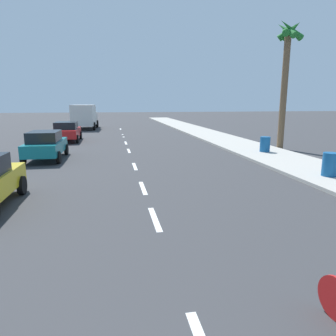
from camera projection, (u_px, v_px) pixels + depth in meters
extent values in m
plane|color=#38383A|center=(130.00, 154.00, 19.09)|extent=(160.00, 160.00, 0.00)
cube|color=#B2ADA3|center=(240.00, 145.00, 22.41)|extent=(3.60, 80.00, 0.14)
cube|color=white|center=(155.00, 219.00, 8.45)|extent=(0.16, 1.80, 0.01)
cube|color=white|center=(143.00, 188.00, 11.49)|extent=(0.16, 1.80, 0.01)
cube|color=white|center=(135.00, 166.00, 15.33)|extent=(0.16, 1.80, 0.01)
cube|color=white|center=(129.00, 151.00, 20.23)|extent=(0.16, 1.80, 0.01)
cube|color=white|center=(126.00, 143.00, 24.11)|extent=(0.16, 1.80, 0.01)
cube|color=white|center=(123.00, 136.00, 28.81)|extent=(0.16, 1.80, 0.01)
cube|color=white|center=(123.00, 135.00, 29.51)|extent=(0.16, 1.80, 0.01)
cube|color=white|center=(121.00, 129.00, 36.50)|extent=(0.16, 1.80, 0.01)
cylinder|color=red|center=(336.00, 299.00, 4.49)|extent=(0.10, 0.66, 0.66)
cylinder|color=black|center=(22.00, 185.00, 10.63)|extent=(0.19, 0.64, 0.64)
cube|color=#14727A|center=(46.00, 147.00, 17.08)|extent=(1.75, 4.10, 0.64)
cube|color=black|center=(44.00, 137.00, 16.76)|extent=(1.53, 2.14, 0.56)
cylinder|color=black|center=(36.00, 150.00, 18.35)|extent=(0.19, 0.64, 0.64)
cylinder|color=black|center=(66.00, 150.00, 18.64)|extent=(0.19, 0.64, 0.64)
cylinder|color=black|center=(23.00, 159.00, 15.68)|extent=(0.19, 0.64, 0.64)
cylinder|color=black|center=(58.00, 158.00, 15.96)|extent=(0.19, 0.64, 0.64)
cube|color=red|center=(67.00, 133.00, 25.09)|extent=(1.87, 4.40, 0.64)
cube|color=black|center=(66.00, 125.00, 24.76)|extent=(1.64, 2.29, 0.56)
cylinder|color=black|center=(58.00, 136.00, 26.44)|extent=(0.18, 0.64, 0.64)
cylinder|color=black|center=(81.00, 135.00, 26.77)|extent=(0.18, 0.64, 0.64)
cylinder|color=black|center=(52.00, 140.00, 23.57)|extent=(0.18, 0.64, 0.64)
cylinder|color=black|center=(77.00, 139.00, 23.90)|extent=(0.18, 0.64, 0.64)
cube|color=beige|center=(87.00, 118.00, 38.41)|extent=(2.50, 2.45, 1.40)
cube|color=silver|center=(84.00, 115.00, 35.42)|extent=(2.58, 4.26, 2.30)
cylinder|color=black|center=(77.00, 124.00, 38.28)|extent=(0.32, 0.91, 0.90)
cylinder|color=black|center=(97.00, 124.00, 38.60)|extent=(0.32, 0.91, 0.90)
cylinder|color=black|center=(72.00, 126.00, 34.50)|extent=(0.32, 0.91, 0.90)
cylinder|color=black|center=(94.00, 126.00, 34.82)|extent=(0.32, 0.91, 0.90)
cylinder|color=brown|center=(284.00, 91.00, 20.17)|extent=(0.41, 0.41, 7.66)
cone|color=#1E6B28|center=(292.00, 30.00, 19.48)|extent=(0.60, 1.67, 1.11)
cone|color=#1E6B28|center=(288.00, 31.00, 19.64)|extent=(1.34, 0.96, 1.29)
cone|color=#1E6B28|center=(284.00, 31.00, 19.51)|extent=(1.11, 1.54, 1.14)
cone|color=#1E6B28|center=(286.00, 30.00, 19.26)|extent=(0.99, 1.50, 1.37)
cone|color=#1E6B28|center=(291.00, 29.00, 19.17)|extent=(1.84, 0.69, 1.31)
cylinder|color=#14518C|center=(330.00, 164.00, 12.67)|extent=(0.60, 0.60, 0.96)
cylinder|color=#14518C|center=(265.00, 144.00, 18.91)|extent=(0.60, 0.60, 0.91)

